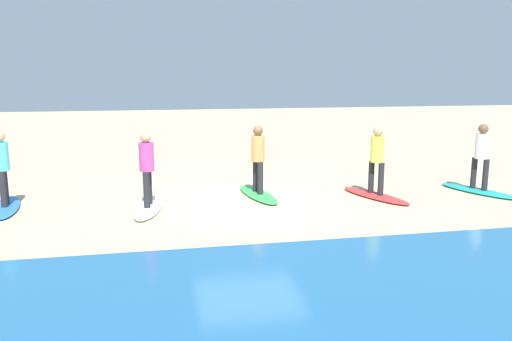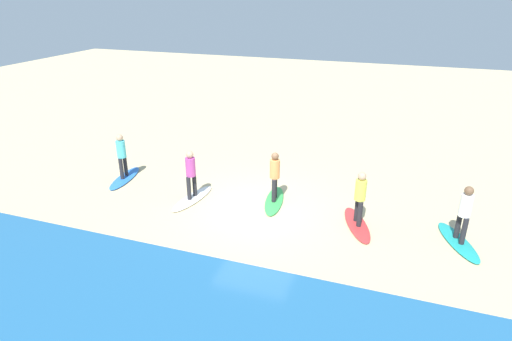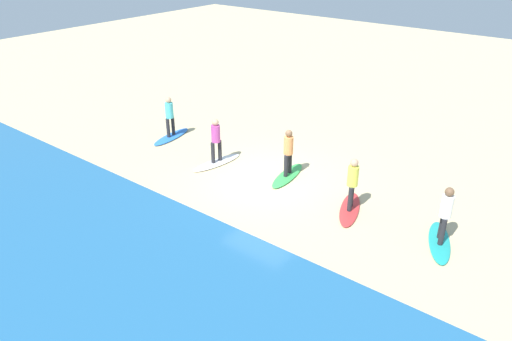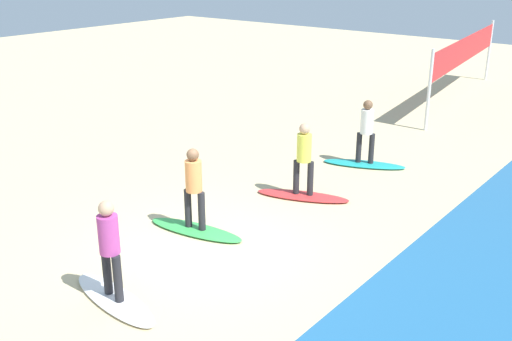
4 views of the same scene
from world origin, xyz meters
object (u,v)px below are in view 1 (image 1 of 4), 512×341
Objects in this scene: surfer_teal at (481,152)px; surfboard_green at (258,194)px; surfer_white at (147,163)px; surfboard_white at (149,208)px; surfboard_blue at (6,207)px; surfboard_teal at (478,191)px; surfer_blue at (2,163)px; surfer_green at (258,154)px; surfer_red at (377,155)px; surfboard_red at (375,195)px.

surfer_teal is 0.78× the size of surfboard_green.
surfer_white is (8.13, 0.04, 0.00)m from surfer_teal.
surfboard_white is 1.00× the size of surfboard_blue.
surfer_white is (8.13, 0.04, 0.99)m from surfboard_teal.
surfer_green is at bearing -179.17° from surfer_blue.
surfboard_blue is (11.24, -0.62, -0.99)m from surfer_teal.
surfer_teal is at bearing 78.05° from surfboard_blue.
surfer_teal is at bearing 172.73° from surfer_green.
surfboard_teal is 2.93m from surfer_red.
surfer_white and surfer_blue have the same top height.
surfer_blue is (3.11, -0.66, 0.00)m from surfer_white.
surfer_green is 5.72m from surfer_blue.
surfboard_red is at bearing -165.96° from surfer_red.
surfboard_white is at bearing 15.86° from surfer_green.
surfer_teal reaches higher than surfboard_blue.
surfer_teal and surfer_blue have the same top height.
surfer_white is at bearing 0.28° from surfer_teal.
surfboard_teal is at bearing 98.50° from surfboard_white.
surfer_green is at bearing -7.27° from surfer_teal.
surfer_blue is at bearing -3.16° from surfer_teal.
surfer_red and surfer_green have the same top height.
surfboard_teal and surfboard_green have the same top height.
surfboard_teal is 8.13m from surfboard_white.
surfboard_white is at bearing -112.13° from surfboard_teal.
surfer_green is 0.78× the size of surfboard_blue.
surfer_green is 0.78× the size of surfboard_white.
surfer_red is 0.78× the size of surfboard_green.
surfer_green and surfer_white have the same top height.
surfboard_teal is 1.00× the size of surfboard_white.
surfboard_green is (2.77, -0.67, -0.99)m from surfer_red.
surfer_blue is (5.72, 0.08, 0.99)m from surfboard_green.
surfboard_white is 1.28× the size of surfer_white.
surfboard_red is (2.75, -0.03, -0.99)m from surfer_teal.
surfboard_red is 1.00× the size of surfboard_blue.
surfboard_teal is 1.00× the size of surfboard_red.
surfboard_blue is 1.28× the size of surfer_blue.
surfboard_green and surfboard_white have the same top height.
surfer_green is at bearing -13.62° from surfer_red.
surfboard_teal is at bearing 179.30° from surfer_red.
surfer_green is 2.72m from surfer_white.
surfboard_red is 5.47m from surfer_white.
surfboard_red is 8.51m from surfboard_blue.
surfer_teal is 8.13m from surfer_white.
surfboard_teal is 2.75m from surfboard_red.
surfboard_white is 3.18m from surfboard_blue.
surfer_white reaches higher than surfboard_red.
surfboard_red is 1.28× the size of surfer_red.
surfboard_green is 1.28× the size of surfer_blue.
surfer_teal reaches higher than surfboard_green.
surfer_white is at bearing 168.01° from surfer_blue.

